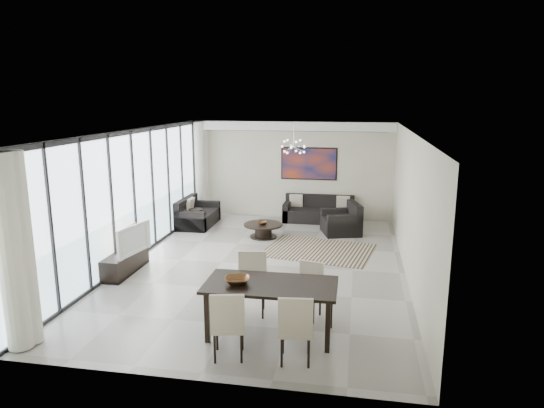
% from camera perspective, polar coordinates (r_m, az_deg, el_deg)
% --- Properties ---
extents(room_shell, '(6.00, 9.00, 2.90)m').
position_cam_1_polar(room_shell, '(10.21, 1.56, 0.36)').
color(room_shell, '#A8A39B').
rests_on(room_shell, ground).
extents(window_wall, '(0.37, 8.95, 2.90)m').
position_cam_1_polar(window_wall, '(11.18, -15.51, 1.06)').
color(window_wall, silver).
rests_on(window_wall, floor).
extents(soffit, '(5.98, 0.40, 0.26)m').
position_cam_1_polar(soffit, '(14.33, 2.35, 9.16)').
color(soffit, white).
rests_on(soffit, room_shell).
extents(painting, '(1.68, 0.04, 0.98)m').
position_cam_1_polar(painting, '(14.54, 4.36, 4.75)').
color(painting, '#AB3917').
rests_on(painting, room_shell).
extents(chandelier, '(0.66, 0.66, 0.71)m').
position_cam_1_polar(chandelier, '(12.54, 2.57, 6.77)').
color(chandelier, silver).
rests_on(chandelier, room_shell).
extents(rug, '(2.78, 2.33, 0.01)m').
position_cam_1_polar(rug, '(11.71, 5.54, -5.42)').
color(rug, black).
rests_on(rug, floor).
extents(coffee_table, '(1.02, 1.02, 0.36)m').
position_cam_1_polar(coffee_table, '(12.68, -1.03, -3.03)').
color(coffee_table, black).
rests_on(coffee_table, floor).
extents(bowl_coffee, '(0.25, 0.25, 0.08)m').
position_cam_1_polar(bowl_coffee, '(12.60, -1.13, -2.23)').
color(bowl_coffee, brown).
rests_on(bowl_coffee, coffee_table).
extents(sofa_main, '(2.05, 0.84, 0.75)m').
position_cam_1_polar(sofa_main, '(14.37, 5.52, -1.03)').
color(sofa_main, black).
rests_on(sofa_main, floor).
extents(loveseat, '(0.88, 1.56, 0.78)m').
position_cam_1_polar(loveseat, '(14.01, -8.87, -1.42)').
color(loveseat, black).
rests_on(loveseat, floor).
extents(armchair, '(1.18, 1.21, 0.83)m').
position_cam_1_polar(armchair, '(13.16, 8.28, -2.23)').
color(armchair, black).
rests_on(armchair, floor).
extents(side_table, '(0.39, 0.39, 0.54)m').
position_cam_1_polar(side_table, '(13.70, -8.98, -1.32)').
color(side_table, black).
rests_on(side_table, floor).
extents(tv_console, '(0.40, 1.43, 0.45)m').
position_cam_1_polar(tv_console, '(10.62, -16.86, -6.56)').
color(tv_console, black).
rests_on(tv_console, floor).
extents(television, '(0.33, 1.05, 0.60)m').
position_cam_1_polar(television, '(10.35, -16.39, -3.98)').
color(television, gray).
rests_on(television, tv_console).
extents(dining_table, '(2.01, 1.02, 0.84)m').
position_cam_1_polar(dining_table, '(7.44, -0.16, -9.94)').
color(dining_table, black).
rests_on(dining_table, floor).
extents(dining_chair_sw, '(0.55, 0.55, 1.01)m').
position_cam_1_polar(dining_chair_sw, '(6.86, -5.20, -13.56)').
color(dining_chair_sw, beige).
rests_on(dining_chair_sw, floor).
extents(dining_chair_se, '(0.51, 0.51, 1.01)m').
position_cam_1_polar(dining_chair_se, '(6.74, 2.79, -14.04)').
color(dining_chair_se, beige).
rests_on(dining_chair_se, floor).
extents(dining_chair_nw, '(0.55, 0.55, 1.04)m').
position_cam_1_polar(dining_chair_nw, '(8.28, -2.34, -8.70)').
color(dining_chair_nw, beige).
rests_on(dining_chair_nw, floor).
extents(dining_chair_ne, '(0.51, 0.51, 0.92)m').
position_cam_1_polar(dining_chair_ne, '(8.18, 4.44, -9.57)').
color(dining_chair_ne, beige).
rests_on(dining_chair_ne, floor).
extents(bowl_dining, '(0.45, 0.45, 0.09)m').
position_cam_1_polar(bowl_dining, '(7.43, -4.11, -8.93)').
color(bowl_dining, brown).
rests_on(bowl_dining, dining_table).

